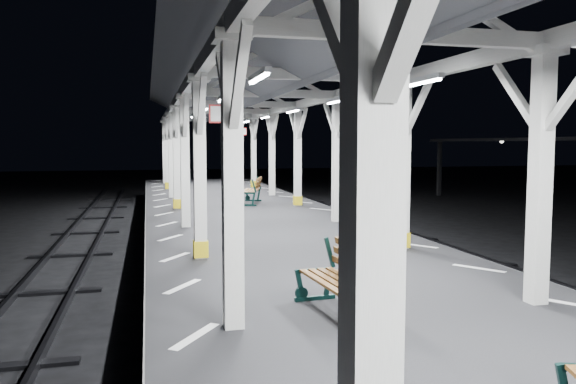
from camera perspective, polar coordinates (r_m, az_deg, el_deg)
name	(u,v)px	position (r m, az deg, el deg)	size (l,w,h in m)	color
ground	(340,339)	(9.25, 5.32, -14.63)	(120.00, 120.00, 0.00)	black
platform	(340,308)	(9.09, 5.35, -11.66)	(6.00, 50.00, 1.00)	black
hazard_stripes_left	(183,286)	(8.48, -10.65, -9.41)	(1.00, 48.00, 0.01)	silver
hazard_stripes_right	(479,268)	(10.03, 18.80, -7.36)	(1.00, 48.00, 0.01)	silver
canopy	(343,47)	(8.82, 5.60, 14.46)	(5.40, 49.00, 4.65)	silver
bench_mid	(345,279)	(6.90, 5.81, -8.80)	(0.71, 1.62, 0.86)	black
bench_far	(253,190)	(19.65, -3.56, 0.23)	(1.09, 1.79, 0.91)	black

